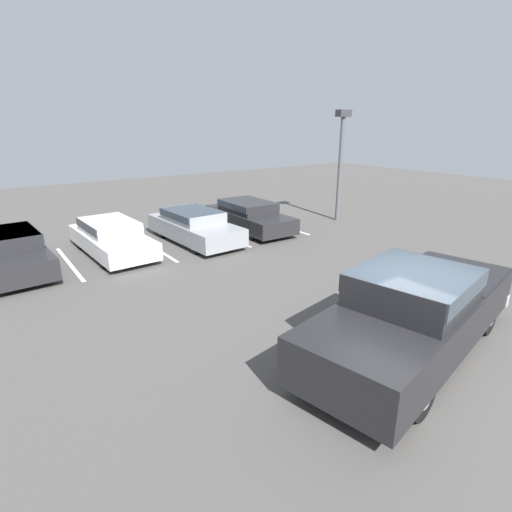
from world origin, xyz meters
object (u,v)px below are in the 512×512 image
Objects in this scene: parked_sedan_a at (9,251)px; parked_sedan_c at (194,225)px; light_post at (341,154)px; parked_sedan_d at (249,215)px; pickup_truck at (417,309)px; parked_sedan_b at (111,236)px.

parked_sedan_c is at bearing 84.24° from parked_sedan_a.
light_post reaches higher than parked_sedan_c.
parked_sedan_d is (8.98, 0.01, -0.01)m from parked_sedan_a.
light_post is (7.33, 9.08, 2.19)m from pickup_truck.
light_post is at bearing 82.05° from parked_sedan_c.
light_post is at bearing 79.89° from parked_sedan_d.
pickup_truck is at bearing 14.35° from parked_sedan_b.
parked_sedan_c is at bearing -83.47° from parked_sedan_d.
parked_sedan_c is 0.94× the size of light_post.
pickup_truck reaches higher than parked_sedan_a.
parked_sedan_c is (3.11, -0.29, 0.01)m from parked_sedan_b.
parked_sedan_b is at bearing -97.87° from parked_sedan_c.
pickup_truck is 11.87m from light_post.
pickup_truck reaches higher than parked_sedan_c.
parked_sedan_a is 0.95× the size of parked_sedan_d.
light_post is (4.52, -0.92, 2.43)m from parked_sedan_d.
pickup_truck is 9.76m from parked_sedan_c.
parked_sedan_d is at bearing 86.48° from parked_sedan_a.
parked_sedan_c is at bearing 174.67° from light_post.
pickup_truck is 1.44× the size of parked_sedan_a.
parked_sedan_c reaches higher than parked_sedan_b.
pickup_truck is at bearing 28.13° from parked_sedan_a.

